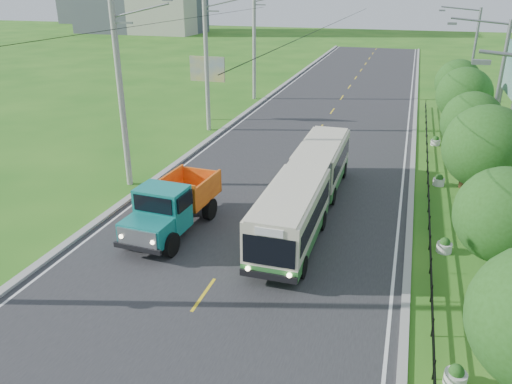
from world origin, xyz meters
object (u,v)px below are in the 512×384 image
at_px(tree_back, 458,84).
at_px(streetlight_mid, 493,102).
at_px(billboard_left, 207,73).
at_px(tree_fourth, 472,125).
at_px(billboard_right, 511,76).
at_px(planter_front, 456,376).
at_px(dump_truck, 172,203).
at_px(pole_far, 255,46).
at_px(streetlight_far, 470,64).
at_px(pole_near, 122,96).
at_px(tree_fifth, 464,98).
at_px(planter_mid, 439,180).
at_px(bus, 307,186).
at_px(tree_third, 486,151).
at_px(planter_near, 444,246).
at_px(tree_second, 504,219).
at_px(pole_mid, 207,64).
at_px(planter_far, 435,141).

bearing_deg(tree_back, streetlight_mid, -86.30).
distance_m(tree_back, billboard_left, 19.48).
bearing_deg(tree_fourth, billboard_right, 67.36).
xyz_separation_m(planter_front, dump_truck, (-11.90, 6.37, 1.12)).
bearing_deg(billboard_right, pole_far, 147.70).
xyz_separation_m(streetlight_far, dump_truck, (-13.94, -23.63, -3.49)).
relative_size(pole_near, tree_fifth, 1.72).
bearing_deg(planter_mid, dump_truck, -141.01).
bearing_deg(dump_truck, planter_mid, 42.20).
xyz_separation_m(pole_near, billboard_left, (-1.24, 15.00, -1.23)).
xyz_separation_m(tree_fourth, streetlight_far, (0.79, 13.86, 1.32)).
bearing_deg(bus, tree_fourth, 39.61).
xyz_separation_m(tree_third, planter_near, (-1.26, -2.14, -3.70)).
bearing_deg(billboard_right, planter_mid, -121.66).
bearing_deg(billboard_right, tree_fifth, 176.70).
bearing_deg(planter_mid, tree_third, -77.90).
relative_size(planter_mid, billboard_left, 0.13).
bearing_deg(tree_second, billboard_left, 131.52).
height_order(tree_fourth, streetlight_far, streetlight_far).
bearing_deg(tree_back, pole_mid, -164.16).
height_order(planter_mid, planter_far, same).
xyz_separation_m(tree_fifth, bus, (-7.64, -12.30, -2.26)).
distance_m(tree_fifth, planter_front, 22.46).
bearing_deg(planter_front, streetlight_mid, 82.73).
relative_size(pole_far, tree_fourth, 1.85).
relative_size(planter_near, bus, 0.05).
bearing_deg(billboard_right, pole_near, -151.86).
distance_m(tree_back, dump_truck, 25.54).
relative_size(tree_fifth, dump_truck, 0.96).
relative_size(planter_front, billboard_right, 0.09).
relative_size(planter_near, planter_far, 1.00).
bearing_deg(pole_mid, planter_front, -53.75).
height_order(tree_fourth, planter_near, tree_fourth).
distance_m(tree_third, streetlight_far, 19.90).
relative_size(pole_mid, tree_third, 1.67).
bearing_deg(pole_mid, streetlight_far, 20.32).
relative_size(planter_front, bus, 0.05).
bearing_deg(tree_third, planter_front, -97.06).
relative_size(pole_near, bus, 0.73).
relative_size(tree_fourth, bus, 0.39).
distance_m(tree_third, streetlight_mid, 5.98).
xyz_separation_m(pole_far, bus, (10.48, -25.16, -3.50)).
xyz_separation_m(tree_back, streetlight_far, (0.79, 1.86, 1.25)).
bearing_deg(planter_near, billboard_left, 135.16).
bearing_deg(bus, billboard_right, 50.44).
distance_m(streetlight_mid, billboard_left, 22.51).
bearing_deg(tree_third, tree_second, -90.00).
bearing_deg(streetlight_mid, tree_second, -93.79).
xyz_separation_m(pole_mid, dump_truck, (4.96, -16.63, -3.68)).
bearing_deg(planter_near, tree_back, 86.43).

